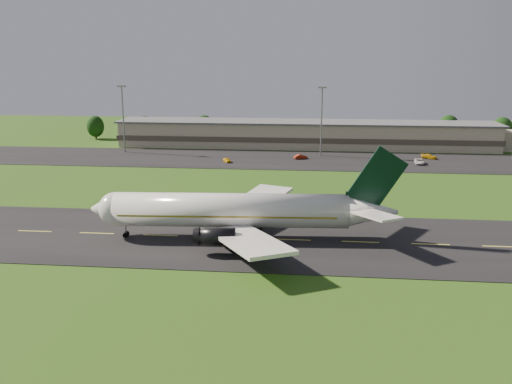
# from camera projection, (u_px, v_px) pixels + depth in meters

# --- Properties ---
(ground) EXTENTS (360.00, 360.00, 0.00)m
(ground) POSITION_uv_depth(u_px,v_px,m) (292.00, 240.00, 92.90)
(ground) COLOR #1C4310
(ground) RESTS_ON ground
(taxiway) EXTENTS (220.00, 30.00, 0.10)m
(taxiway) POSITION_uv_depth(u_px,v_px,m) (292.00, 240.00, 92.89)
(taxiway) COLOR black
(taxiway) RESTS_ON ground
(apron) EXTENTS (260.00, 30.00, 0.10)m
(apron) POSITION_uv_depth(u_px,v_px,m) (303.00, 160.00, 162.47)
(apron) COLOR black
(apron) RESTS_ON ground
(airliner) EXTENTS (51.30, 42.10, 15.57)m
(airliner) POSITION_uv_depth(u_px,v_px,m) (236.00, 211.00, 92.78)
(airliner) COLOR white
(airliner) RESTS_ON ground
(terminal) EXTENTS (145.00, 16.00, 8.40)m
(terminal) POSITION_uv_depth(u_px,v_px,m) (325.00, 135.00, 184.26)
(terminal) COLOR tan
(terminal) RESTS_ON ground
(light_mast_west) EXTENTS (2.40, 1.20, 20.35)m
(light_mast_west) POSITION_uv_depth(u_px,v_px,m) (123.00, 111.00, 172.77)
(light_mast_west) COLOR gray
(light_mast_west) RESTS_ON ground
(light_mast_centre) EXTENTS (2.40, 1.20, 20.35)m
(light_mast_centre) POSITION_uv_depth(u_px,v_px,m) (322.00, 113.00, 166.69)
(light_mast_centre) COLOR gray
(light_mast_centre) RESTS_ON ground
(tree_line) EXTENTS (193.94, 9.58, 10.77)m
(tree_line) POSITION_uv_depth(u_px,v_px,m) (434.00, 129.00, 189.66)
(tree_line) COLOR black
(tree_line) RESTS_ON ground
(service_vehicle_a) EXTENTS (2.94, 3.76, 1.20)m
(service_vehicle_a) POSITION_uv_depth(u_px,v_px,m) (227.00, 160.00, 159.04)
(service_vehicle_a) COLOR #E3AD0D
(service_vehicle_a) RESTS_ON apron
(service_vehicle_b) EXTENTS (4.06, 2.82, 1.27)m
(service_vehicle_b) POSITION_uv_depth(u_px,v_px,m) (301.00, 157.00, 163.95)
(service_vehicle_b) COLOR maroon
(service_vehicle_b) RESTS_ON apron
(service_vehicle_c) EXTENTS (2.71, 5.30, 1.43)m
(service_vehicle_c) POSITION_uv_depth(u_px,v_px,m) (419.00, 161.00, 156.35)
(service_vehicle_c) COLOR silver
(service_vehicle_c) RESTS_ON apron
(service_vehicle_d) EXTENTS (4.87, 3.72, 1.32)m
(service_vehicle_d) POSITION_uv_depth(u_px,v_px,m) (429.00, 156.00, 164.29)
(service_vehicle_d) COLOR #CD9A0C
(service_vehicle_d) RESTS_ON apron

